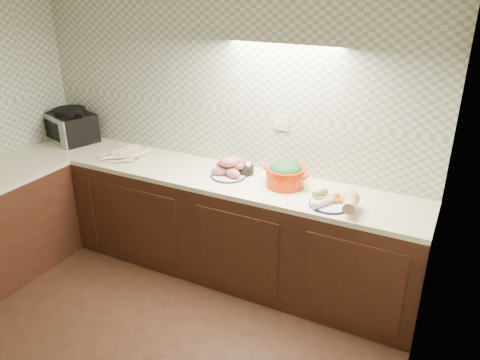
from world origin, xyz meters
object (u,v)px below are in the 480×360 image
at_px(onion_bowl, 243,168).
at_px(parsnip_pile, 119,154).
at_px(toaster_oven, 71,126).
at_px(dutch_oven, 285,174).
at_px(veg_plate, 339,200).
at_px(sweet_potato_plate, 229,169).

bearing_deg(onion_bowl, parsnip_pile, -170.55).
xyz_separation_m(toaster_oven, dutch_oven, (2.25, -0.05, -0.05)).
bearing_deg(dutch_oven, parsnip_pile, -167.97).
xyz_separation_m(toaster_oven, parsnip_pile, (0.71, -0.17, -0.12)).
xyz_separation_m(toaster_oven, veg_plate, (2.72, -0.21, -0.10)).
height_order(toaster_oven, parsnip_pile, toaster_oven).
height_order(onion_bowl, dutch_oven, dutch_oven).
relative_size(onion_bowl, dutch_oven, 0.47).
bearing_deg(parsnip_pile, sweet_potato_plate, 4.17).
xyz_separation_m(parsnip_pile, dutch_oven, (1.54, 0.11, 0.07)).
bearing_deg(onion_bowl, veg_plate, -14.94).
bearing_deg(veg_plate, toaster_oven, 175.60).
relative_size(parsnip_pile, sweet_potato_plate, 1.69).
distance_m(onion_bowl, veg_plate, 0.90).
bearing_deg(parsnip_pile, veg_plate, -1.20).
bearing_deg(dutch_oven, toaster_oven, -173.56).
height_order(sweet_potato_plate, veg_plate, sweet_potato_plate).
distance_m(parsnip_pile, veg_plate, 2.01).
relative_size(sweet_potato_plate, dutch_oven, 0.77).
distance_m(sweet_potato_plate, dutch_oven, 0.47).
bearing_deg(toaster_oven, parsnip_pile, 4.84).
distance_m(sweet_potato_plate, onion_bowl, 0.13).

